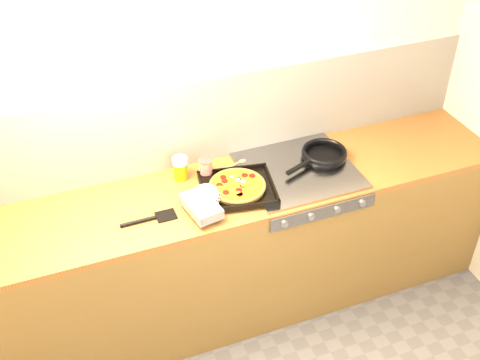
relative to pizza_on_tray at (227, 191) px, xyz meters
name	(u,v)px	position (x,y,z in m)	size (l,w,h in m)	color
room_shell	(202,122)	(-0.01, 0.36, 0.21)	(3.20, 3.20, 3.20)	white
counter_run	(223,251)	(-0.01, 0.07, -0.49)	(3.20, 0.62, 0.90)	brown
stovetop	(298,171)	(0.44, 0.07, -0.04)	(0.60, 0.56, 0.02)	gray
pizza_on_tray	(227,191)	(0.00, 0.00, 0.00)	(0.53, 0.42, 0.06)	black
frying_pan	(323,154)	(0.62, 0.12, 0.00)	(0.45, 0.33, 0.04)	black
tomato_can	(206,168)	(-0.04, 0.21, 0.01)	(0.08, 0.08, 0.11)	#A20F0D
juice_glass	(180,168)	(-0.18, 0.24, 0.03)	(0.09, 0.09, 0.13)	orange
wooden_spoon	(229,167)	(0.09, 0.23, -0.03)	(0.29, 0.11, 0.02)	#A36A45
black_spatula	(150,219)	(-0.42, -0.03, -0.03)	(0.28, 0.09, 0.02)	black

